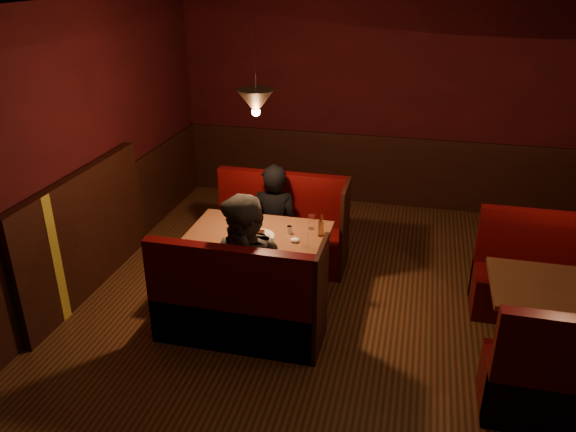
% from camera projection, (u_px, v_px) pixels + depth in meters
% --- Properties ---
extents(room, '(6.02, 7.02, 2.92)m').
position_uv_depth(room, '(334.00, 242.00, 4.72)').
color(room, '#37220F').
rests_on(room, ground).
extents(main_table, '(1.39, 0.84, 0.97)m').
position_uv_depth(main_table, '(261.00, 247.00, 5.66)').
color(main_table, brown).
rests_on(main_table, ground).
extents(main_bench_far, '(1.53, 0.55, 1.04)m').
position_uv_depth(main_bench_far, '(281.00, 235.00, 6.46)').
color(main_bench_far, '#370506').
rests_on(main_bench_far, ground).
extents(main_bench_near, '(1.53, 0.55, 1.04)m').
position_uv_depth(main_bench_near, '(238.00, 310.00, 5.06)').
color(main_bench_near, '#370506').
rests_on(main_bench_near, ground).
extents(second_table, '(1.30, 0.83, 0.73)m').
position_uv_depth(second_table, '(568.00, 308.00, 4.71)').
color(second_table, brown).
rests_on(second_table, ground).
extents(second_bench_far, '(1.44, 0.54, 1.03)m').
position_uv_depth(second_bench_far, '(551.00, 284.00, 5.49)').
color(second_bench_far, '#370506').
rests_on(second_bench_far, ground).
extents(diner_a, '(0.60, 0.42, 1.57)m').
position_uv_depth(diner_a, '(274.00, 202.00, 6.20)').
color(diner_a, black).
rests_on(diner_a, ground).
extents(diner_b, '(1.01, 0.90, 1.72)m').
position_uv_depth(diner_b, '(246.00, 252.00, 4.96)').
color(diner_b, '#3A3730').
rests_on(diner_b, ground).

